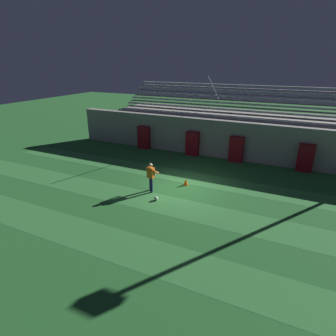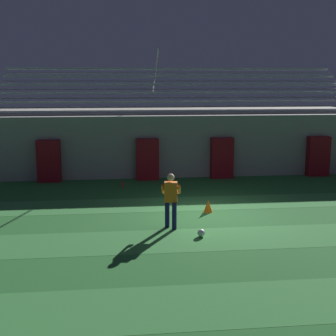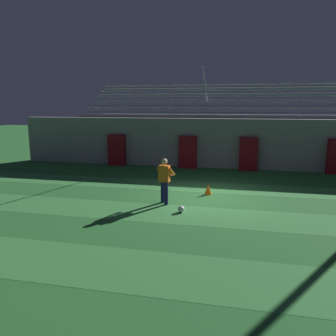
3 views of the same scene
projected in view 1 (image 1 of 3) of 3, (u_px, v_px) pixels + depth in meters
name	position (u px, v px, depth m)	size (l,w,h in m)	color
ground_plane	(182.00, 188.00, 16.10)	(80.00, 80.00, 0.00)	#286B2D
turf_stripe_near	(124.00, 247.00, 11.04)	(28.00, 1.92, 0.01)	#38843D
turf_stripe_mid	(166.00, 205.00, 14.27)	(28.00, 1.92, 0.01)	#38843D
turf_stripe_far	(193.00, 178.00, 17.51)	(28.00, 1.92, 0.01)	#38843D
back_wall	(216.00, 138.00, 21.08)	(24.00, 0.60, 2.80)	#999691
padding_pillar_gate_left	(192.00, 144.00, 21.46)	(1.00, 0.44, 1.83)	maroon
padding_pillar_gate_right	(236.00, 149.00, 20.12)	(1.00, 0.44, 1.83)	maroon
padding_pillar_far_left	(144.00, 138.00, 23.18)	(1.00, 0.44, 1.83)	maroon
padding_pillar_far_right	(305.00, 158.00, 18.30)	(1.00, 0.44, 1.83)	maroon
bleacher_stand	(225.00, 129.00, 23.31)	(18.00, 4.75, 5.83)	#999691
goalkeeper	(151.00, 175.00, 15.44)	(0.64, 0.63, 1.67)	#19194C
soccer_ball	(156.00, 198.00, 14.69)	(0.22, 0.22, 0.22)	white
traffic_cone	(186.00, 182.00, 16.46)	(0.30, 0.30, 0.42)	orange
water_bottle	(171.00, 157.00, 20.90)	(0.07, 0.07, 0.24)	red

